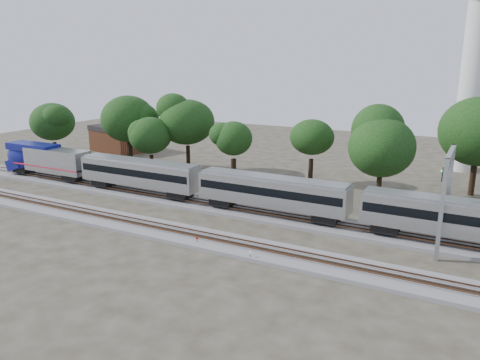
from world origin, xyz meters
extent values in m
plane|color=#383328|center=(0.00, 0.00, 0.00)|extent=(160.00, 160.00, 0.00)
cube|color=slate|center=(0.00, 6.00, 0.20)|extent=(160.00, 5.00, 0.40)
cube|color=brown|center=(0.00, 5.28, 0.66)|extent=(160.00, 0.08, 0.15)
cube|color=brown|center=(0.00, 6.72, 0.66)|extent=(160.00, 0.08, 0.15)
cube|color=slate|center=(0.00, -4.00, 0.20)|extent=(160.00, 5.00, 0.40)
cube|color=brown|center=(0.00, -4.72, 0.66)|extent=(160.00, 0.08, 0.15)
cube|color=brown|center=(0.00, -3.28, 0.66)|extent=(160.00, 0.08, 0.15)
cube|color=#B6B9BE|center=(-27.04, 6.00, 3.45)|extent=(11.30, 3.20, 3.52)
ellipsoid|color=navy|center=(-35.14, 6.00, 3.18)|extent=(5.75, 3.32, 4.90)
cube|color=navy|center=(-32.26, 6.00, 5.10)|extent=(9.06, 3.13, 1.07)
cube|color=black|center=(-34.61, 6.00, 4.25)|extent=(0.48, 2.45, 1.39)
cube|color=#B31B2E|center=(-28.32, 6.00, 2.54)|extent=(13.85, 3.24, 0.19)
cube|color=black|center=(-34.98, 6.00, 1.21)|extent=(2.77, 2.34, 0.96)
cube|color=black|center=(-23.79, 6.00, 1.21)|extent=(2.77, 2.34, 0.96)
cube|color=#B6B9BE|center=(-11.00, 6.00, 3.29)|extent=(18.54, 3.20, 3.20)
cube|color=black|center=(-11.00, 6.00, 3.61)|extent=(17.90, 3.25, 0.96)
cube|color=gray|center=(-11.00, 6.00, 4.94)|extent=(18.12, 2.56, 0.37)
cube|color=black|center=(-17.72, 6.00, 1.21)|extent=(2.77, 2.34, 0.96)
cube|color=black|center=(-4.29, 6.00, 1.21)|extent=(2.77, 2.34, 0.96)
cube|color=#B6B9BE|center=(8.98, 6.00, 3.29)|extent=(18.54, 3.20, 3.20)
cube|color=black|center=(8.98, 6.00, 3.61)|extent=(17.90, 3.25, 0.96)
cube|color=gray|center=(8.98, 6.00, 4.94)|extent=(18.12, 2.56, 0.37)
cube|color=black|center=(2.26, 6.00, 1.21)|extent=(2.77, 2.34, 0.96)
cube|color=black|center=(15.69, 6.00, 1.21)|extent=(2.77, 2.34, 0.96)
cube|color=#B6B9BE|center=(28.96, 6.00, 3.29)|extent=(18.54, 3.20, 3.20)
cube|color=black|center=(28.96, 6.00, 3.61)|extent=(17.90, 3.25, 0.96)
cube|color=gray|center=(28.96, 6.00, 4.94)|extent=(18.12, 2.56, 0.37)
cube|color=black|center=(22.25, 6.00, 1.21)|extent=(2.77, 2.34, 0.96)
cylinder|color=#512D19|center=(5.80, -5.41, 0.43)|extent=(0.06, 0.06, 0.86)
cylinder|color=red|center=(5.80, -5.41, 0.81)|extent=(0.31, 0.07, 0.31)
cylinder|color=#512D19|center=(12.27, -6.17, 0.45)|extent=(0.06, 0.06, 0.89)
cylinder|color=silver|center=(12.27, -6.17, 0.84)|extent=(0.30, 0.15, 0.32)
cube|color=#512D19|center=(5.09, -5.55, 0.15)|extent=(0.54, 0.37, 0.30)
cylinder|color=silver|center=(27.52, 44.15, 14.20)|extent=(4.06, 4.06, 28.40)
cone|color=silver|center=(27.52, 44.15, 2.03)|extent=(6.49, 6.49, 4.06)
cube|color=gray|center=(27.73, 2.17, 4.93)|extent=(0.38, 0.38, 9.86)
cube|color=gray|center=(27.73, 9.83, 4.93)|extent=(0.38, 0.38, 9.86)
cube|color=gray|center=(27.73, 6.00, 9.53)|extent=(0.44, 8.11, 0.66)
cube|color=gray|center=(27.73, 6.00, 8.54)|extent=(0.27, 8.11, 0.27)
cube|color=black|center=(27.40, 4.69, 7.78)|extent=(0.27, 0.55, 1.31)
cube|color=black|center=(27.40, 7.31, 7.78)|extent=(0.27, 0.55, 1.31)
cube|color=brown|center=(-36.18, 29.91, 2.17)|extent=(12.22, 9.74, 4.33)
cube|color=black|center=(-36.18, 29.91, 4.82)|extent=(12.45, 9.98, 0.98)
cylinder|color=black|center=(-36.56, 13.81, 2.13)|extent=(0.70, 0.70, 4.25)
ellipsoid|color=black|center=(-36.56, 13.81, 7.89)|extent=(8.02, 8.02, 6.81)
cylinder|color=black|center=(-23.07, 18.02, 2.35)|extent=(0.70, 0.70, 4.71)
ellipsoid|color=black|center=(-23.07, 18.02, 8.74)|extent=(8.88, 8.88, 7.55)
cylinder|color=black|center=(-16.09, 15.02, 1.85)|extent=(0.70, 0.70, 3.69)
ellipsoid|color=black|center=(-16.09, 15.02, 6.86)|extent=(6.96, 6.96, 5.92)
cylinder|color=black|center=(-12.94, 20.71, 2.29)|extent=(0.70, 0.70, 4.57)
ellipsoid|color=black|center=(-12.94, 20.71, 8.49)|extent=(8.62, 8.62, 7.33)
cylinder|color=black|center=(-3.18, 18.67, 1.84)|extent=(0.70, 0.70, 3.68)
ellipsoid|color=black|center=(-3.18, 18.67, 6.84)|extent=(6.95, 6.95, 5.91)
cylinder|color=black|center=(7.65, 23.21, 1.94)|extent=(0.70, 0.70, 3.89)
ellipsoid|color=black|center=(7.65, 23.21, 7.22)|extent=(7.33, 7.33, 6.23)
cylinder|color=black|center=(18.94, 17.77, 2.04)|extent=(0.70, 0.70, 4.07)
ellipsoid|color=black|center=(18.94, 17.77, 7.56)|extent=(7.68, 7.68, 6.53)
cylinder|color=black|center=(29.56, 28.00, 2.41)|extent=(0.70, 0.70, 4.83)
ellipsoid|color=black|center=(29.56, 28.00, 8.96)|extent=(9.10, 9.10, 7.73)
camera|label=1|loc=(30.60, -42.62, 18.41)|focal=35.00mm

